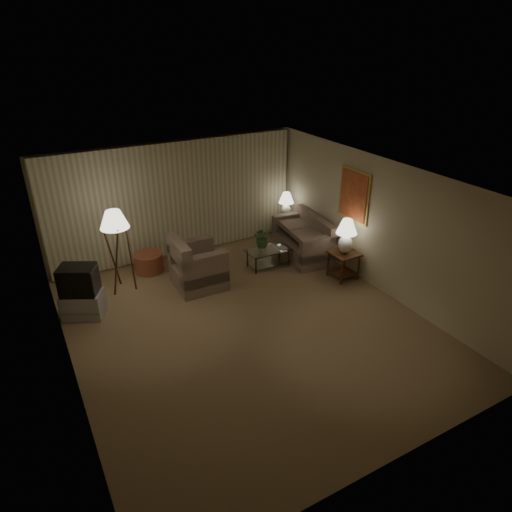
{
  "coord_description": "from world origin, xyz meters",
  "views": [
    {
      "loc": [
        -3.21,
        -6.15,
        4.85
      ],
      "look_at": [
        0.52,
        0.6,
        1.02
      ],
      "focal_mm": 32.0,
      "sensor_mm": 36.0,
      "label": 1
    }
  ],
  "objects_px": {
    "sofa": "(302,240)",
    "side_table_far": "(286,224)",
    "coffee_table": "(268,255)",
    "floor_lamp": "(118,250)",
    "ottoman": "(149,262)",
    "table_lamp_far": "(286,203)",
    "crt_tv": "(78,280)",
    "armchair": "(198,267)",
    "vase": "(263,248)",
    "table_lamp_near": "(346,233)",
    "side_table_near": "(344,260)",
    "tv_cabinet": "(83,304)"
  },
  "relations": [
    {
      "from": "coffee_table",
      "to": "floor_lamp",
      "type": "height_order",
      "value": "floor_lamp"
    },
    {
      "from": "side_table_near",
      "to": "tv_cabinet",
      "type": "distance_m",
      "value": 5.33
    },
    {
      "from": "table_lamp_near",
      "to": "coffee_table",
      "type": "relative_size",
      "value": 0.77
    },
    {
      "from": "ottoman",
      "to": "vase",
      "type": "distance_m",
      "value": 2.55
    },
    {
      "from": "side_table_near",
      "to": "table_lamp_near",
      "type": "bearing_deg",
      "value": 0.0
    },
    {
      "from": "armchair",
      "to": "side_table_far",
      "type": "height_order",
      "value": "armchair"
    },
    {
      "from": "armchair",
      "to": "side_table_near",
      "type": "distance_m",
      "value": 3.11
    },
    {
      "from": "side_table_near",
      "to": "table_lamp_near",
      "type": "relative_size",
      "value": 0.79
    },
    {
      "from": "sofa",
      "to": "tv_cabinet",
      "type": "relative_size",
      "value": 2.27
    },
    {
      "from": "side_table_far",
      "to": "floor_lamp",
      "type": "distance_m",
      "value": 4.36
    },
    {
      "from": "side_table_far",
      "to": "coffee_table",
      "type": "relative_size",
      "value": 0.6
    },
    {
      "from": "coffee_table",
      "to": "ottoman",
      "type": "xyz_separation_m",
      "value": [
        -2.45,
        1.08,
        -0.07
      ]
    },
    {
      "from": "ottoman",
      "to": "armchair",
      "type": "bearing_deg",
      "value": -57.0
    },
    {
      "from": "armchair",
      "to": "table_lamp_near",
      "type": "distance_m",
      "value": 3.17
    },
    {
      "from": "tv_cabinet",
      "to": "ottoman",
      "type": "distance_m",
      "value": 1.98
    },
    {
      "from": "sofa",
      "to": "table_lamp_far",
      "type": "bearing_deg",
      "value": 178.89
    },
    {
      "from": "floor_lamp",
      "to": "tv_cabinet",
      "type": "bearing_deg",
      "value": -144.7
    },
    {
      "from": "table_lamp_far",
      "to": "tv_cabinet",
      "type": "bearing_deg",
      "value": -167.32
    },
    {
      "from": "coffee_table",
      "to": "side_table_far",
      "type": "bearing_deg",
      "value": 43.51
    },
    {
      "from": "floor_lamp",
      "to": "ottoman",
      "type": "height_order",
      "value": "floor_lamp"
    },
    {
      "from": "side_table_near",
      "to": "vase",
      "type": "relative_size",
      "value": 4.18
    },
    {
      "from": "tv_cabinet",
      "to": "vase",
      "type": "relative_size",
      "value": 5.95
    },
    {
      "from": "crt_tv",
      "to": "vase",
      "type": "height_order",
      "value": "crt_tv"
    },
    {
      "from": "floor_lamp",
      "to": "vase",
      "type": "distance_m",
      "value": 3.09
    },
    {
      "from": "floor_lamp",
      "to": "armchair",
      "type": "bearing_deg",
      "value": -22.61
    },
    {
      "from": "floor_lamp",
      "to": "sofa",
      "type": "bearing_deg",
      "value": -6.24
    },
    {
      "from": "sofa",
      "to": "crt_tv",
      "type": "relative_size",
      "value": 2.51
    },
    {
      "from": "sofa",
      "to": "side_table_far",
      "type": "distance_m",
      "value": 1.0
    },
    {
      "from": "tv_cabinet",
      "to": "side_table_near",
      "type": "bearing_deg",
      "value": 15.13
    },
    {
      "from": "side_table_far",
      "to": "table_lamp_far",
      "type": "relative_size",
      "value": 0.92
    },
    {
      "from": "vase",
      "to": "floor_lamp",
      "type": "bearing_deg",
      "value": 169.55
    },
    {
      "from": "side_table_far",
      "to": "table_lamp_near",
      "type": "xyz_separation_m",
      "value": [
        -0.0,
        -2.34,
        0.65
      ]
    },
    {
      "from": "table_lamp_near",
      "to": "floor_lamp",
      "type": "relative_size",
      "value": 0.44
    },
    {
      "from": "table_lamp_near",
      "to": "tv_cabinet",
      "type": "distance_m",
      "value": 5.39
    },
    {
      "from": "table_lamp_far",
      "to": "coffee_table",
      "type": "bearing_deg",
      "value": -136.49
    },
    {
      "from": "sofa",
      "to": "side_table_near",
      "type": "height_order",
      "value": "sofa"
    },
    {
      "from": "table_lamp_far",
      "to": "crt_tv",
      "type": "xyz_separation_m",
      "value": [
        -5.2,
        -1.17,
        -0.21
      ]
    },
    {
      "from": "sofa",
      "to": "floor_lamp",
      "type": "height_order",
      "value": "floor_lamp"
    },
    {
      "from": "sofa",
      "to": "side_table_near",
      "type": "xyz_separation_m",
      "value": [
        0.15,
        -1.35,
        0.03
      ]
    },
    {
      "from": "side_table_near",
      "to": "table_lamp_near",
      "type": "height_order",
      "value": "table_lamp_near"
    },
    {
      "from": "armchair",
      "to": "vase",
      "type": "distance_m",
      "value": 1.57
    },
    {
      "from": "sofa",
      "to": "side_table_far",
      "type": "xyz_separation_m",
      "value": [
        0.15,
        0.99,
        0.02
      ]
    },
    {
      "from": "ottoman",
      "to": "vase",
      "type": "height_order",
      "value": "vase"
    },
    {
      "from": "sofa",
      "to": "coffee_table",
      "type": "height_order",
      "value": "sofa"
    },
    {
      "from": "armchair",
      "to": "side_table_near",
      "type": "bearing_deg",
      "value": -111.11
    },
    {
      "from": "side_table_near",
      "to": "vase",
      "type": "bearing_deg",
      "value": 136.03
    },
    {
      "from": "coffee_table",
      "to": "tv_cabinet",
      "type": "bearing_deg",
      "value": -178.85
    },
    {
      "from": "table_lamp_near",
      "to": "table_lamp_far",
      "type": "height_order",
      "value": "table_lamp_near"
    },
    {
      "from": "vase",
      "to": "sofa",
      "type": "bearing_deg",
      "value": 4.99
    },
    {
      "from": "coffee_table",
      "to": "crt_tv",
      "type": "distance_m",
      "value": 4.09
    }
  ]
}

